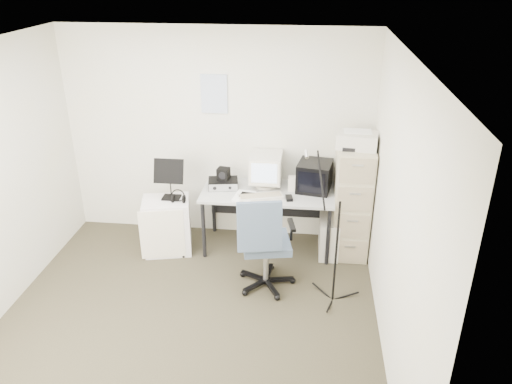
# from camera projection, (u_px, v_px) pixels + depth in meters

# --- Properties ---
(floor) EXTENTS (3.60, 3.60, 0.01)m
(floor) POSITION_uv_depth(u_px,v_px,m) (188.00, 322.00, 4.75)
(floor) COLOR #302A1C
(floor) RESTS_ON ground
(ceiling) EXTENTS (3.60, 3.60, 0.01)m
(ceiling) POSITION_uv_depth(u_px,v_px,m) (168.00, 53.00, 3.69)
(ceiling) COLOR white
(ceiling) RESTS_ON ground
(wall_back) EXTENTS (3.60, 0.02, 2.50)m
(wall_back) POSITION_uv_depth(u_px,v_px,m) (218.00, 136.00, 5.84)
(wall_back) COLOR silver
(wall_back) RESTS_ON ground
(wall_front) EXTENTS (3.60, 0.02, 2.50)m
(wall_front) POSITION_uv_depth(u_px,v_px,m) (92.00, 358.00, 2.60)
(wall_front) COLOR silver
(wall_front) RESTS_ON ground
(wall_right) EXTENTS (0.02, 3.60, 2.50)m
(wall_right) POSITION_uv_depth(u_px,v_px,m) (396.00, 215.00, 4.03)
(wall_right) COLOR silver
(wall_right) RESTS_ON ground
(wall_calendar) EXTENTS (0.30, 0.02, 0.44)m
(wall_calendar) POSITION_uv_depth(u_px,v_px,m) (214.00, 94.00, 5.61)
(wall_calendar) COLOR white
(wall_calendar) RESTS_ON wall_back
(filing_cabinet) EXTENTS (0.40, 0.60, 1.30)m
(filing_cabinet) POSITION_uv_depth(u_px,v_px,m) (352.00, 201.00, 5.64)
(filing_cabinet) COLOR #A9A08B
(filing_cabinet) RESTS_ON floor
(printer) EXTENTS (0.47, 0.36, 0.16)m
(printer) POSITION_uv_depth(u_px,v_px,m) (357.00, 140.00, 5.30)
(printer) COLOR beige
(printer) RESTS_ON filing_cabinet
(desk) EXTENTS (1.50, 0.70, 0.73)m
(desk) POSITION_uv_depth(u_px,v_px,m) (268.00, 219.00, 5.83)
(desk) COLOR #A7A8A0
(desk) RESTS_ON floor
(crt_monitor) EXTENTS (0.36, 0.38, 0.40)m
(crt_monitor) POSITION_uv_depth(u_px,v_px,m) (266.00, 170.00, 5.72)
(crt_monitor) COLOR beige
(crt_monitor) RESTS_ON desk
(crt_tv) EXTENTS (0.42, 0.44, 0.33)m
(crt_tv) POSITION_uv_depth(u_px,v_px,m) (314.00, 176.00, 5.65)
(crt_tv) COLOR black
(crt_tv) RESTS_ON desk
(desk_speaker) EXTENTS (0.09, 0.09, 0.17)m
(desk_speaker) POSITION_uv_depth(u_px,v_px,m) (292.00, 184.00, 5.67)
(desk_speaker) COLOR beige
(desk_speaker) RESTS_ON desk
(keyboard) EXTENTS (0.52, 0.31, 0.03)m
(keyboard) POSITION_uv_depth(u_px,v_px,m) (261.00, 196.00, 5.52)
(keyboard) COLOR beige
(keyboard) RESTS_ON desk
(mouse) EXTENTS (0.09, 0.13, 0.04)m
(mouse) POSITION_uv_depth(u_px,v_px,m) (289.00, 198.00, 5.48)
(mouse) COLOR black
(mouse) RESTS_ON desk
(radio_receiver) EXTENTS (0.37, 0.30, 0.10)m
(radio_receiver) POSITION_uv_depth(u_px,v_px,m) (223.00, 184.00, 5.76)
(radio_receiver) COLOR black
(radio_receiver) RESTS_ON desk
(radio_speaker) EXTENTS (0.15, 0.14, 0.13)m
(radio_speaker) POSITION_uv_depth(u_px,v_px,m) (223.00, 174.00, 5.73)
(radio_speaker) COLOR black
(radio_speaker) RESTS_ON radio_receiver
(papers) EXTENTS (0.25, 0.31, 0.02)m
(papers) POSITION_uv_depth(u_px,v_px,m) (244.00, 196.00, 5.54)
(papers) COLOR white
(papers) RESTS_ON desk
(pc_tower) EXTENTS (0.22, 0.49, 0.46)m
(pc_tower) POSITION_uv_depth(u_px,v_px,m) (329.00, 235.00, 5.78)
(pc_tower) COLOR beige
(pc_tower) RESTS_ON floor
(office_chair) EXTENTS (0.73, 0.73, 1.07)m
(office_chair) POSITION_uv_depth(u_px,v_px,m) (266.00, 241.00, 5.06)
(office_chair) COLOR #414E62
(office_chair) RESTS_ON floor
(side_cart) EXTENTS (0.61, 0.53, 0.65)m
(side_cart) POSITION_uv_depth(u_px,v_px,m) (167.00, 225.00, 5.79)
(side_cart) COLOR silver
(side_cart) RESTS_ON floor
(music_stand) EXTENTS (0.37, 0.26, 0.49)m
(music_stand) POSITION_uv_depth(u_px,v_px,m) (170.00, 178.00, 5.59)
(music_stand) COLOR black
(music_stand) RESTS_ON side_cart
(headphones) EXTENTS (0.18, 0.18, 0.03)m
(headphones) POSITION_uv_depth(u_px,v_px,m) (178.00, 198.00, 5.58)
(headphones) COLOR black
(headphones) RESTS_ON side_cart
(mic_stand) EXTENTS (0.02, 0.02, 1.45)m
(mic_stand) POSITION_uv_depth(u_px,v_px,m) (337.00, 237.00, 4.75)
(mic_stand) COLOR black
(mic_stand) RESTS_ON floor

